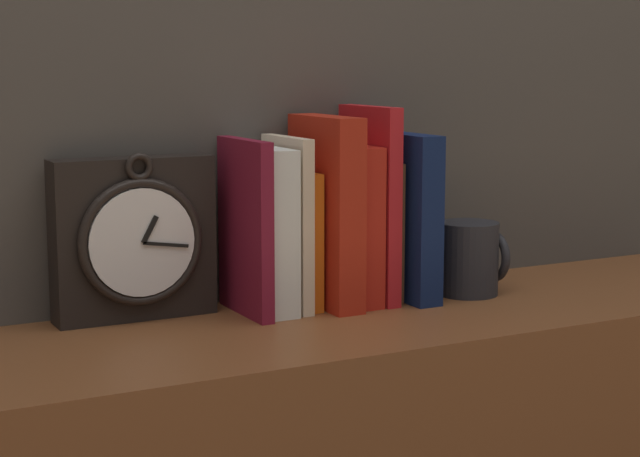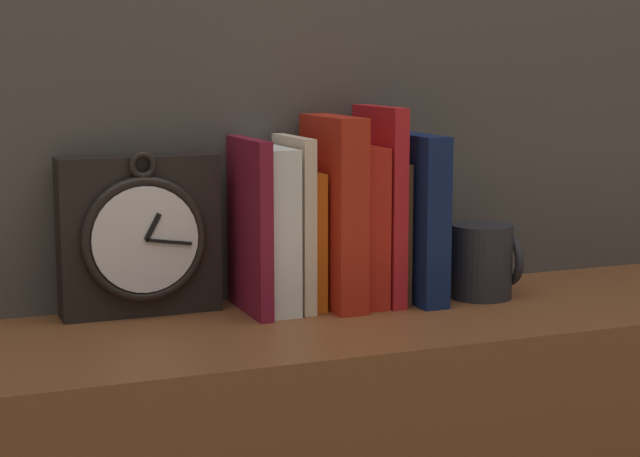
% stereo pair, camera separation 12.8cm
% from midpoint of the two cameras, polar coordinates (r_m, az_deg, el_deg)
% --- Properties ---
extents(clock, '(0.20, 0.06, 0.21)m').
position_cam_midpoint_polar(clock, '(1.33, -12.59, -0.57)').
color(clock, black).
rests_on(clock, bookshelf).
extents(book_slot0_maroon, '(0.02, 0.13, 0.22)m').
position_cam_midpoint_polar(book_slot0_maroon, '(1.33, -6.76, 0.04)').
color(book_slot0_maroon, maroon).
rests_on(book_slot0_maroon, bookshelf).
extents(book_slot1_white, '(0.04, 0.12, 0.21)m').
position_cam_midpoint_polar(book_slot1_white, '(1.34, -5.70, -0.09)').
color(book_slot1_white, white).
rests_on(book_slot1_white, bookshelf).
extents(book_slot2_cream, '(0.02, 0.12, 0.22)m').
position_cam_midpoint_polar(book_slot2_cream, '(1.36, -4.47, 0.28)').
color(book_slot2_cream, beige).
rests_on(book_slot2_cream, bookshelf).
extents(book_slot3_orange, '(0.02, 0.11, 0.18)m').
position_cam_midpoint_polar(book_slot3_orange, '(1.37, -3.84, -0.56)').
color(book_slot3_orange, orange).
rests_on(book_slot3_orange, bookshelf).
extents(book_slot4_red, '(0.04, 0.14, 0.24)m').
position_cam_midpoint_polar(book_slot4_red, '(1.37, -2.35, 0.89)').
color(book_slot4_red, '#B02413').
rests_on(book_slot4_red, bookshelf).
extents(book_slot5_red, '(0.03, 0.13, 0.21)m').
position_cam_midpoint_polar(book_slot5_red, '(1.39, -0.99, 0.25)').
color(book_slot5_red, red).
rests_on(book_slot5_red, bookshelf).
extents(book_slot6_red, '(0.02, 0.13, 0.26)m').
position_cam_midpoint_polar(book_slot6_red, '(1.40, 0.04, 1.32)').
color(book_slot6_red, red).
rests_on(book_slot6_red, bookshelf).
extents(book_slot7_brown, '(0.01, 0.12, 0.18)m').
position_cam_midpoint_polar(book_slot7_brown, '(1.42, 0.53, -0.05)').
color(book_slot7_brown, brown).
rests_on(book_slot7_brown, bookshelf).
extents(book_slot8_navy, '(0.03, 0.15, 0.22)m').
position_cam_midpoint_polar(book_slot8_navy, '(1.42, 1.81, 0.67)').
color(book_slot8_navy, '#0F1E47').
rests_on(book_slot8_navy, bookshelf).
extents(mug, '(0.09, 0.08, 0.10)m').
position_cam_midpoint_polar(mug, '(1.45, 5.53, -1.61)').
color(mug, '#232328').
rests_on(mug, bookshelf).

